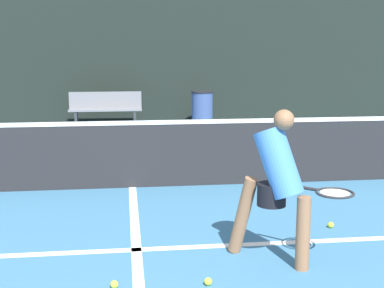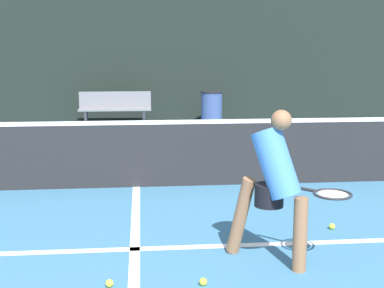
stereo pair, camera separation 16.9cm
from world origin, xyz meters
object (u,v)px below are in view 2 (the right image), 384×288
at_px(trash_bin, 212,109).
at_px(player_practicing, 275,181).
at_px(parked_car, 266,90).
at_px(courtside_bench, 115,108).

bearing_deg(trash_bin, player_practicing, -93.66).
bearing_deg(player_practicing, parked_car, 120.40).
relative_size(trash_bin, parked_car, 0.19).
height_order(courtside_bench, trash_bin, trash_bin).
xyz_separation_m(courtside_bench, parked_car, (4.60, 3.67, 0.10)).
bearing_deg(courtside_bench, parked_car, 38.94).
bearing_deg(parked_car, trash_bin, -120.77).
relative_size(player_practicing, parked_car, 0.31).
height_order(player_practicing, courtside_bench, player_practicing).
distance_m(player_practicing, trash_bin, 8.36).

